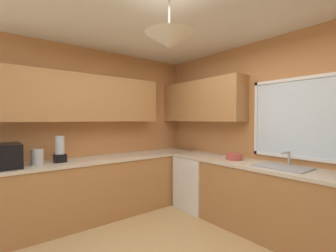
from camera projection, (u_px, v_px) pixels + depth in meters
The scene contains 9 objects.
room_shell at pixel (179, 94), 2.73m from camera, with size 4.21×3.75×2.67m.
counter_run_left at pixel (98, 188), 3.53m from camera, with size 0.65×3.36×0.90m.
counter_run_back at pixel (274, 202), 2.92m from camera, with size 3.30×0.65×0.90m.
dishwasher at pixel (198, 182), 3.92m from camera, with size 0.60×0.60×0.85m, color white.
microwave at pixel (3, 156), 2.80m from camera, with size 0.48×0.36×0.29m, color black.
kettle at pixel (37, 157), 3.00m from camera, with size 0.15×0.15×0.20m, color #B7B7BC.
sink_assembly at pixel (283, 167), 2.83m from camera, with size 0.59×0.40×0.19m.
bowl at pixel (234, 157), 3.37m from camera, with size 0.22×0.22×0.09m, color #B74C42.
blender_appliance at pixel (60, 150), 3.19m from camera, with size 0.15×0.15×0.36m.
Camera 1 is at (1.67, -1.33, 1.48)m, focal length 25.01 mm.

